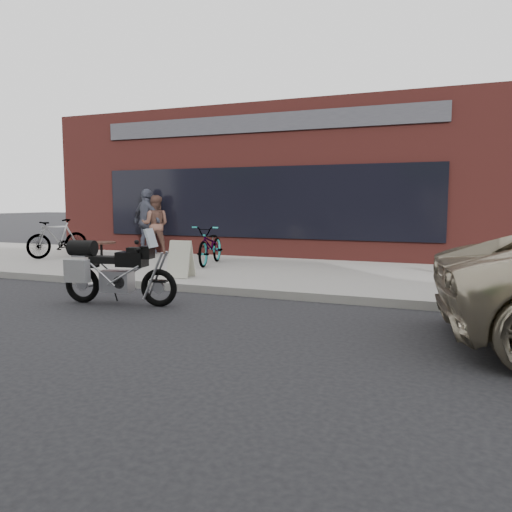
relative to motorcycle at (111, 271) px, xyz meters
The scene contains 10 objects.
ground 3.38m from the motorcycle, 50.22° to the right, with size 120.00×120.00×0.00m, color black.
near_sidewalk 4.95m from the motorcycle, 64.37° to the left, with size 44.00×6.00×0.15m, color gray.
storefront 11.55m from the motorcycle, 89.34° to the left, with size 14.00×10.07×4.50m.
motorcycle is the anchor object (origin of this frame).
bicycle_front 4.41m from the motorcycle, 94.81° to the left, with size 0.65×1.86×0.98m, color gray.
bicycle_rear 6.58m from the motorcycle, 140.69° to the left, with size 0.51×1.80×1.08m, color gray.
sandwich_sign 2.24m from the motorcycle, 89.41° to the left, with size 0.51×0.47×0.77m.
cafe_table 6.00m from the motorcycle, 130.55° to the left, with size 0.78×0.78×0.45m.
cafe_patron_left 6.80m from the motorcycle, 117.00° to the left, with size 0.86×0.67×1.77m, color #4F342A.
cafe_patron_right 6.94m from the motorcycle, 119.15° to the left, with size 1.15×0.48×1.97m, color #393C49.
Camera 1 is at (3.19, -4.22, 1.72)m, focal length 35.00 mm.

